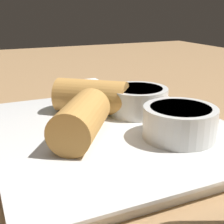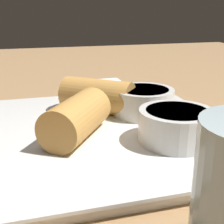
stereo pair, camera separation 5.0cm
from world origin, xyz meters
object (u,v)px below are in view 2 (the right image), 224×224
(serving_plate, at_px, (112,132))
(napkin, at_px, (103,86))
(dipping_bowl_near, at_px, (143,101))
(dipping_bowl_far, at_px, (176,124))

(serving_plate, distance_m, napkin, 0.24)
(dipping_bowl_near, bearing_deg, serving_plate, -58.46)
(dipping_bowl_far, distance_m, napkin, 0.29)
(dipping_bowl_far, bearing_deg, napkin, -179.30)
(dipping_bowl_near, height_order, napkin, dipping_bowl_near)
(dipping_bowl_near, relative_size, napkin, 0.75)
(dipping_bowl_far, height_order, napkin, dipping_bowl_far)
(serving_plate, xyz_separation_m, dipping_bowl_far, (0.06, 0.05, 0.03))
(dipping_bowl_near, height_order, dipping_bowl_far, same)
(serving_plate, height_order, napkin, serving_plate)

